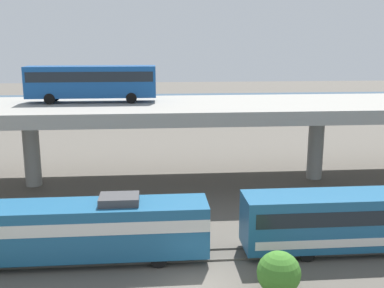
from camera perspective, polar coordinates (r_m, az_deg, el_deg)
rail_strip_near at (r=29.42m, az=0.08°, el=-14.24°), size 110.00×0.12×0.12m
rail_strip_far at (r=30.79m, az=-0.18°, el=-12.95°), size 110.00×0.12×0.12m
train_locomotive at (r=29.69m, az=-15.95°, el=-9.97°), size 17.53×3.04×4.18m
highway_overpass at (r=43.45m, az=-1.86°, el=4.08°), size 96.00×12.29×7.65m
transit_bus_on_overpass at (r=44.75m, az=-12.28°, el=7.68°), size 12.00×2.68×3.40m
pier_parking_lot at (r=78.94m, az=-3.21°, el=3.49°), size 58.30×10.53×1.65m
parked_car_0 at (r=79.62m, az=7.64°, el=4.64°), size 4.20×1.85×1.50m
parked_car_1 at (r=78.66m, az=1.53°, el=4.65°), size 4.56×1.84×1.50m
parked_car_2 at (r=82.52m, az=-19.73°, el=4.29°), size 4.48×1.91×1.50m
parked_car_3 at (r=82.71m, az=6.96°, el=4.95°), size 4.55×1.96×1.50m
parked_car_4 at (r=79.60m, az=-11.60°, el=4.49°), size 4.23×1.98×1.50m
parked_car_5 at (r=76.53m, az=-10.96°, el=4.20°), size 4.55×1.85×1.50m
harbor_water at (r=101.81m, az=-3.61°, el=5.08°), size 140.00×36.00×0.01m
shrub_right at (r=26.12m, az=10.67°, el=-15.38°), size 2.37×2.37×2.37m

